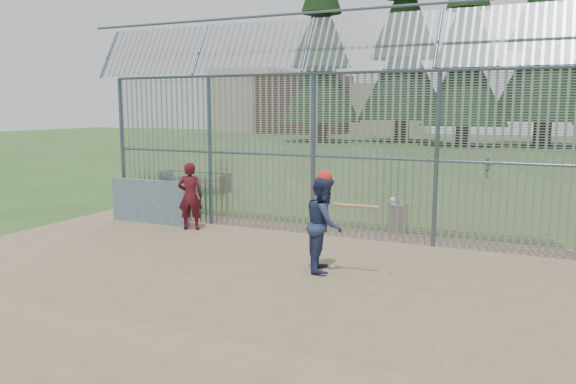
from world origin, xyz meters
The scene contains 12 objects.
ground centered at (0.00, 0.00, 0.00)m, with size 120.00×120.00×0.00m, color #2D511E.
dirt_infield centered at (0.00, -0.50, 0.01)m, with size 14.00×10.00×0.02m, color #756047.
dugout_wall centered at (-4.60, 2.90, 0.62)m, with size 2.50×0.12×1.20m, color #38566B.
batter centered at (1.39, 0.64, 0.95)m, with size 0.90×0.70×1.85m, color navy.
onlooker centered at (-3.10, 2.67, 0.90)m, with size 0.64×0.42×1.77m, color maroon.
bg_kid_seated centered at (2.90, 17.60, 0.46)m, with size 0.53×0.22×0.91m, color slate.
batting_gear centered at (1.51, 0.62, 1.78)m, with size 1.59×0.45×0.67m.
trash_can centered at (1.89, 4.68, 0.38)m, with size 0.56×0.56×0.82m.
bleacher centered at (-6.99, 8.65, 0.41)m, with size 3.00×0.95×0.72m.
backstop_fence centered at (1.81, 3.43, 2.36)m, with size 20.09×0.81×5.30m.
conifer_row centered at (1.93, 41.51, 10.83)m, with size 38.48×12.26×20.20m.
distant_buildings centered at (-23.18, 56.49, 3.60)m, with size 26.50×10.50×8.00m.
Camera 1 is at (5.18, -9.36, 3.19)m, focal length 35.00 mm.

